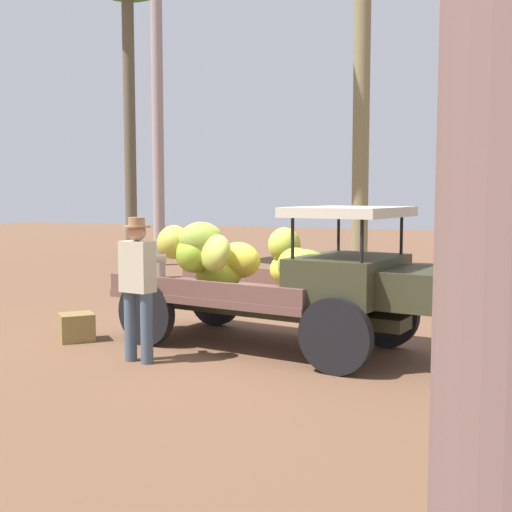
{
  "coord_description": "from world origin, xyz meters",
  "views": [
    {
      "loc": [
        3.73,
        -8.27,
        2.04
      ],
      "look_at": [
        0.39,
        -0.08,
        1.21
      ],
      "focal_mm": 46.49,
      "sensor_mm": 36.0,
      "label": 1
    }
  ],
  "objects": [
    {
      "name": "ground_plane",
      "position": [
        0.0,
        0.0,
        0.0
      ],
      "size": [
        60.0,
        60.0,
        0.0
      ],
      "primitive_type": "plane",
      "color": "brown"
    },
    {
      "name": "wooden_crate",
      "position": [
        -2.01,
        -0.8,
        0.19
      ],
      "size": [
        0.61,
        0.61,
        0.38
      ],
      "primitive_type": "cube",
      "rotation": [
        0.0,
        0.0,
        0.8
      ],
      "color": "olive",
      "rests_on": "ground"
    },
    {
      "name": "farmer",
      "position": [
        -0.58,
        -1.48,
        1.01
      ],
      "size": [
        0.52,
        0.48,
        1.76
      ],
      "rotation": [
        0.0,
        0.0,
        1.4
      ],
      "color": "#445567",
      "rests_on": "ground"
    },
    {
      "name": "truck",
      "position": [
        0.9,
        -0.2,
        0.95
      ],
      "size": [
        4.62,
        2.35,
        1.88
      ],
      "rotation": [
        0.0,
        0.0,
        -0.17
      ],
      "color": "#343421",
      "rests_on": "ground"
    }
  ]
}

